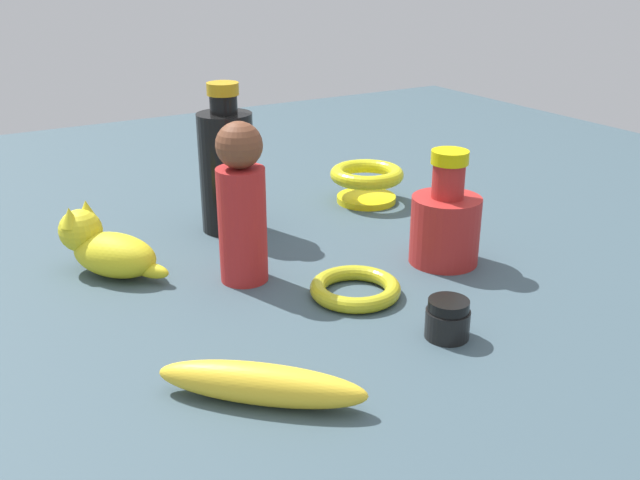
{
  "coord_description": "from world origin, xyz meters",
  "views": [
    {
      "loc": [
        -0.41,
        -0.68,
        0.37
      ],
      "look_at": [
        0.0,
        0.0,
        0.05
      ],
      "focal_mm": 40.08,
      "sensor_mm": 36.0,
      "label": 1
    }
  ],
  "objects": [
    {
      "name": "cat_figurine",
      "position": [
        -0.22,
        0.15,
        0.04
      ],
      "size": [
        0.12,
        0.14,
        0.09
      ],
      "color": "gold",
      "rests_on": "ground"
    },
    {
      "name": "person_figure_adult",
      "position": [
        -0.08,
        0.05,
        0.1
      ],
      "size": [
        0.08,
        0.08,
        0.2
      ],
      "color": "#B32323",
      "rests_on": "ground"
    },
    {
      "name": "ground",
      "position": [
        0.0,
        0.0,
        0.0
      ],
      "size": [
        2.0,
        2.0,
        0.0
      ],
      "primitive_type": "plane",
      "color": "#384C56"
    },
    {
      "name": "bottle_short",
      "position": [
        0.16,
        -0.04,
        0.05
      ],
      "size": [
        0.09,
        0.09,
        0.15
      ],
      "color": "#AA2422",
      "rests_on": "ground"
    },
    {
      "name": "bangle",
      "position": [
        0.01,
        -0.06,
        0.01
      ],
      "size": [
        0.11,
        0.11,
        0.02
      ],
      "primitive_type": "torus",
      "color": "gold",
      "rests_on": "ground"
    },
    {
      "name": "bottle_tall",
      "position": [
        -0.02,
        0.22,
        0.09
      ],
      "size": [
        0.08,
        0.08,
        0.21
      ],
      "color": "black",
      "rests_on": "ground"
    },
    {
      "name": "bowl",
      "position": [
        0.21,
        0.21,
        0.04
      ],
      "size": [
        0.12,
        0.12,
        0.06
      ],
      "color": "yellow",
      "rests_on": "ground"
    },
    {
      "name": "banana",
      "position": [
        -0.18,
        -0.2,
        0.02
      ],
      "size": [
        0.17,
        0.16,
        0.04
      ],
      "primitive_type": "ellipsoid",
      "rotation": [
        0.0,
        0.0,
        5.54
      ],
      "color": "yellow",
      "rests_on": "ground"
    },
    {
      "name": "nail_polish_jar",
      "position": [
        0.04,
        -0.19,
        0.02
      ],
      "size": [
        0.05,
        0.05,
        0.04
      ],
      "color": "black",
      "rests_on": "ground"
    }
  ]
}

